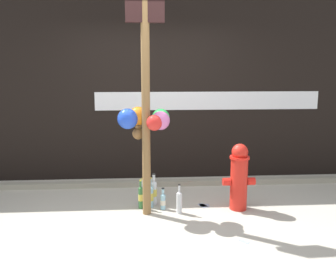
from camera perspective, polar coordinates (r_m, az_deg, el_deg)
The scene contains 14 objects.
ground_plane at distance 4.28m, azimuth -2.05°, elevation -14.43°, with size 14.00×14.00×0.00m, color #ADA899.
building_wall at distance 5.72m, azimuth -2.70°, elevation 7.92°, with size 10.00×0.21×3.14m.
curb_strip at distance 5.48m, azimuth -2.48°, elevation -8.46°, with size 8.00×0.12×0.08m, color gray.
memorial_post at distance 4.20m, azimuth -3.66°, elevation 4.41°, with size 0.62×0.43×2.63m.
fire_hydrant at distance 4.59m, azimuth 11.31°, elevation -7.23°, with size 0.41×0.25×0.85m.
bottle_0 at distance 4.59m, azimuth -0.81°, elevation -11.21°, with size 0.07×0.07×0.28m.
bottle_1 at distance 4.65m, azimuth -2.81°, elevation -10.42°, with size 0.07×0.07×0.40m.
bottle_2 at distance 4.46m, azimuth 1.81°, elevation -11.31°, with size 0.07×0.07×0.37m.
bottle_3 at distance 4.75m, azimuth -4.10°, elevation -10.18°, with size 0.07×0.07×0.36m.
bottle_4 at distance 4.73m, azimuth -2.22°, elevation -9.76°, with size 0.08×0.08×0.42m.
bottle_5 at distance 4.61m, azimuth -4.40°, elevation -10.53°, with size 0.06×0.06×0.38m.
litter_0 at distance 4.77m, azimuth 5.88°, elevation -11.83°, with size 0.13×0.10×0.01m, color #8C99B2.
litter_1 at distance 4.76m, azimuth 5.62°, elevation -11.88°, with size 0.15×0.08×0.01m, color #8C99B2.
litter_2 at distance 3.93m, azimuth 12.09°, elevation -16.95°, with size 0.12×0.05×0.01m, color #8C99B2.
Camera 1 is at (-0.11, -3.90, 1.76)m, focal length 38.03 mm.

